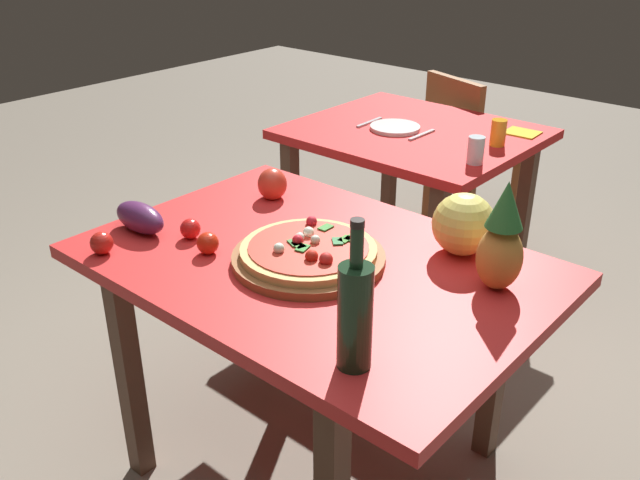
{
  "coord_description": "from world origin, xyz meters",
  "views": [
    {
      "loc": [
        1.13,
        -1.29,
        1.66
      ],
      "look_at": [
        -0.0,
        0.02,
        0.8
      ],
      "focal_mm": 38.73,
      "sensor_mm": 36.0,
      "label": 1
    }
  ],
  "objects_px": {
    "fork_utensil": "(369,122)",
    "bell_pepper": "(272,184)",
    "wine_bottle": "(355,314)",
    "pineapple_left": "(501,242)",
    "dinner_plate": "(395,127)",
    "display_table": "(315,285)",
    "knife_utensil": "(422,135)",
    "pizza_board": "(308,258)",
    "napkin_folded": "(522,133)",
    "melon": "(464,224)",
    "drinking_glass_juice": "(498,133)",
    "tomato_beside_pepper": "(102,243)",
    "tomato_near_board": "(208,243)",
    "background_table": "(412,152)",
    "dining_chair": "(465,145)",
    "eggplant": "(140,217)",
    "pizza": "(308,250)",
    "drinking_glass_water": "(476,150)",
    "tomato_by_bottle": "(190,229)"
  },
  "relations": [
    {
      "from": "pineapple_left",
      "to": "drinking_glass_juice",
      "type": "xyz_separation_m",
      "value": [
        -0.55,
        1.04,
        -0.08
      ]
    },
    {
      "from": "tomato_near_board",
      "to": "knife_utensil",
      "type": "relative_size",
      "value": 0.35
    },
    {
      "from": "tomato_near_board",
      "to": "dinner_plate",
      "type": "xyz_separation_m",
      "value": [
        -0.28,
        1.31,
        -0.02
      ]
    },
    {
      "from": "melon",
      "to": "napkin_folded",
      "type": "height_order",
      "value": "melon"
    },
    {
      "from": "tomato_beside_pepper",
      "to": "dinner_plate",
      "type": "bearing_deg",
      "value": 92.04
    },
    {
      "from": "background_table",
      "to": "melon",
      "type": "bearing_deg",
      "value": -49.44
    },
    {
      "from": "background_table",
      "to": "dinner_plate",
      "type": "xyz_separation_m",
      "value": [
        -0.07,
        -0.05,
        0.11
      ]
    },
    {
      "from": "dining_chair",
      "to": "pizza",
      "type": "relative_size",
      "value": 2.23
    },
    {
      "from": "melon",
      "to": "tomato_beside_pepper",
      "type": "bearing_deg",
      "value": -138.75
    },
    {
      "from": "display_table",
      "to": "dining_chair",
      "type": "height_order",
      "value": "dining_chair"
    },
    {
      "from": "pizza_board",
      "to": "tomato_near_board",
      "type": "xyz_separation_m",
      "value": [
        -0.25,
        -0.15,
        0.02
      ]
    },
    {
      "from": "fork_utensil",
      "to": "bell_pepper",
      "type": "bearing_deg",
      "value": -74.42
    },
    {
      "from": "background_table",
      "to": "fork_utensil",
      "type": "bearing_deg",
      "value": -166.54
    },
    {
      "from": "wine_bottle",
      "to": "drinking_glass_juice",
      "type": "xyz_separation_m",
      "value": [
        -0.48,
        1.55,
        -0.08
      ]
    },
    {
      "from": "melon",
      "to": "eggplant",
      "type": "relative_size",
      "value": 0.89
    },
    {
      "from": "tomato_beside_pepper",
      "to": "drinking_glass_juice",
      "type": "relative_size",
      "value": 0.61
    },
    {
      "from": "tomato_beside_pepper",
      "to": "display_table",
      "type": "bearing_deg",
      "value": 37.91
    },
    {
      "from": "tomato_near_board",
      "to": "knife_utensil",
      "type": "height_order",
      "value": "tomato_near_board"
    },
    {
      "from": "background_table",
      "to": "wine_bottle",
      "type": "height_order",
      "value": "wine_bottle"
    },
    {
      "from": "dinner_plate",
      "to": "fork_utensil",
      "type": "relative_size",
      "value": 1.22
    },
    {
      "from": "pineapple_left",
      "to": "melon",
      "type": "height_order",
      "value": "pineapple_left"
    },
    {
      "from": "display_table",
      "to": "knife_utensil",
      "type": "height_order",
      "value": "knife_utensil"
    },
    {
      "from": "dinner_plate",
      "to": "pineapple_left",
      "type": "bearing_deg",
      "value": -43.7
    },
    {
      "from": "background_table",
      "to": "pineapple_left",
      "type": "bearing_deg",
      "value": -47.09
    },
    {
      "from": "wine_bottle",
      "to": "pineapple_left",
      "type": "relative_size",
      "value": 1.17
    },
    {
      "from": "drinking_glass_juice",
      "to": "drinking_glass_water",
      "type": "relative_size",
      "value": 1.02
    },
    {
      "from": "display_table",
      "to": "bell_pepper",
      "type": "bearing_deg",
      "value": 149.4
    },
    {
      "from": "bell_pepper",
      "to": "pineapple_left",
      "type": "bearing_deg",
      "value": -3.13
    },
    {
      "from": "melon",
      "to": "fork_utensil",
      "type": "distance_m",
      "value": 1.28
    },
    {
      "from": "background_table",
      "to": "pineapple_left",
      "type": "xyz_separation_m",
      "value": [
        0.93,
        -1.0,
        0.24
      ]
    },
    {
      "from": "napkin_folded",
      "to": "melon",
      "type": "bearing_deg",
      "value": -71.91
    },
    {
      "from": "wine_bottle",
      "to": "display_table",
      "type": "bearing_deg",
      "value": 140.85
    },
    {
      "from": "dining_chair",
      "to": "eggplant",
      "type": "distance_m",
      "value": 2.09
    },
    {
      "from": "wine_bottle",
      "to": "fork_utensil",
      "type": "bearing_deg",
      "value": 126.12
    },
    {
      "from": "wine_bottle",
      "to": "tomato_near_board",
      "type": "relative_size",
      "value": 5.45
    },
    {
      "from": "display_table",
      "to": "knife_utensil",
      "type": "relative_size",
      "value": 7.16
    },
    {
      "from": "tomato_near_board",
      "to": "dinner_plate",
      "type": "height_order",
      "value": "tomato_near_board"
    },
    {
      "from": "pizza",
      "to": "drinking_glass_water",
      "type": "bearing_deg",
      "value": 92.94
    },
    {
      "from": "bell_pepper",
      "to": "display_table",
      "type": "bearing_deg",
      "value": -30.6
    },
    {
      "from": "drinking_glass_juice",
      "to": "background_table",
      "type": "bearing_deg",
      "value": -173.2
    },
    {
      "from": "pizza_board",
      "to": "napkin_folded",
      "type": "xyz_separation_m",
      "value": [
        -0.08,
        1.48,
        -0.01
      ]
    },
    {
      "from": "pizza",
      "to": "display_table",
      "type": "bearing_deg",
      "value": 89.9
    },
    {
      "from": "pizza_board",
      "to": "tomato_by_bottle",
      "type": "xyz_separation_m",
      "value": [
        -0.37,
        -0.12,
        0.02
      ]
    },
    {
      "from": "pizza_board",
      "to": "melon",
      "type": "xyz_separation_m",
      "value": [
        0.29,
        0.33,
        0.08
      ]
    },
    {
      "from": "tomato_beside_pepper",
      "to": "napkin_folded",
      "type": "relative_size",
      "value": 0.47
    },
    {
      "from": "background_table",
      "to": "pizza",
      "type": "xyz_separation_m",
      "value": [
        0.47,
        -1.22,
        0.14
      ]
    },
    {
      "from": "dinner_plate",
      "to": "fork_utensil",
      "type": "height_order",
      "value": "dinner_plate"
    },
    {
      "from": "pizza",
      "to": "tomato_beside_pepper",
      "type": "height_order",
      "value": "pizza"
    },
    {
      "from": "background_table",
      "to": "eggplant",
      "type": "height_order",
      "value": "eggplant"
    },
    {
      "from": "drinking_glass_juice",
      "to": "pizza",
      "type": "bearing_deg",
      "value": -85.95
    }
  ]
}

